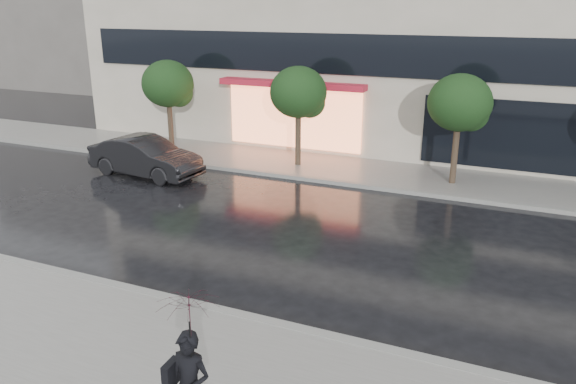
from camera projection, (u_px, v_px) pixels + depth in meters
The scene contains 11 objects.
ground at pixel (250, 295), 12.63m from camera, with size 120.00×120.00×0.00m, color black.
sidewalk_near at pixel (165, 376), 9.79m from camera, with size 60.00×4.50×0.12m, color slate.
sidewalk_far at pixel (372, 173), 21.51m from camera, with size 60.00×3.50×0.12m, color slate.
curb_near at pixel (228, 314), 11.74m from camera, with size 60.00×0.25×0.14m, color gray.
curb_far at pixel (359, 185), 19.99m from camera, with size 60.00×0.25×0.14m, color gray.
bg_building_left at pixel (82, 6), 43.89m from camera, with size 14.00×10.00×12.00m, color #59544F.
tree_far_west at pixel (169, 85), 23.79m from camera, with size 2.20×2.20×3.99m.
tree_mid_west at pixel (300, 94), 21.52m from camera, with size 2.20×2.20×3.99m.
tree_mid_east at pixel (462, 105), 19.25m from camera, with size 2.20×2.20×3.99m.
parked_car at pixel (145, 157), 21.13m from camera, with size 1.57×4.50×1.48m, color black.
pedestrian_with_umbrella at pixel (189, 351), 7.82m from camera, with size 0.91×0.92×2.41m.
Camera 1 is at (5.26, -9.95, 6.24)m, focal length 35.00 mm.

